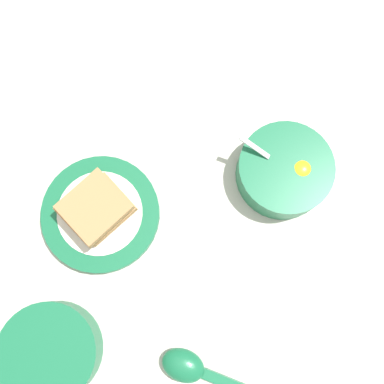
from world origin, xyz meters
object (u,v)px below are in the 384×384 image
object	(u,v)px
toast_sandwich	(96,208)
congee_bowl	(50,352)
toast_plate	(101,214)
soup_spoon	(191,368)
egg_bowl	(284,171)

from	to	relation	value
toast_sandwich	congee_bowl	bearing A→B (deg)	88.82
toast_plate	soup_spoon	world-z (taller)	soup_spoon
egg_bowl	congee_bowl	distance (m)	0.43
egg_bowl	toast_plate	size ratio (longest dim) A/B	0.83
toast_sandwich	soup_spoon	world-z (taller)	toast_sandwich
toast_plate	congee_bowl	distance (m)	0.21
toast_plate	toast_sandwich	bearing A→B (deg)	-58.25
egg_bowl	toast_sandwich	bearing A→B (deg)	26.75
toast_plate	soup_spoon	xyz separation A→B (m)	(-0.19, 0.18, 0.00)
soup_spoon	congee_bowl	distance (m)	0.20
congee_bowl	egg_bowl	bearing A→B (deg)	-127.66
egg_bowl	toast_plate	world-z (taller)	egg_bowl
toast_plate	congee_bowl	size ratio (longest dim) A/B	1.31
toast_plate	toast_sandwich	world-z (taller)	toast_sandwich
soup_spoon	egg_bowl	bearing A→B (deg)	-101.79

